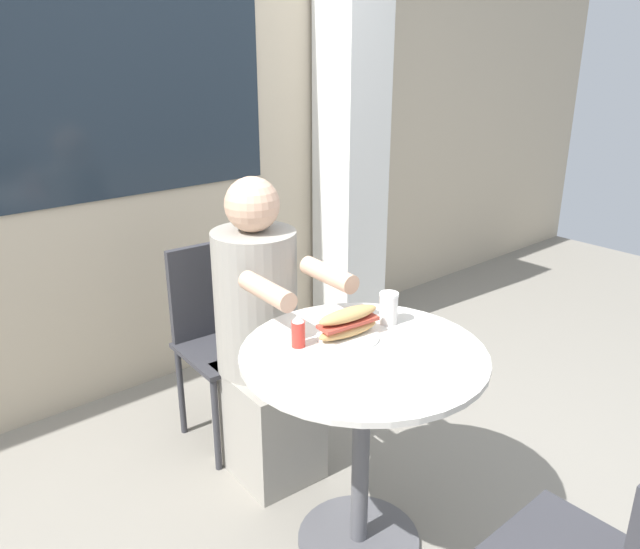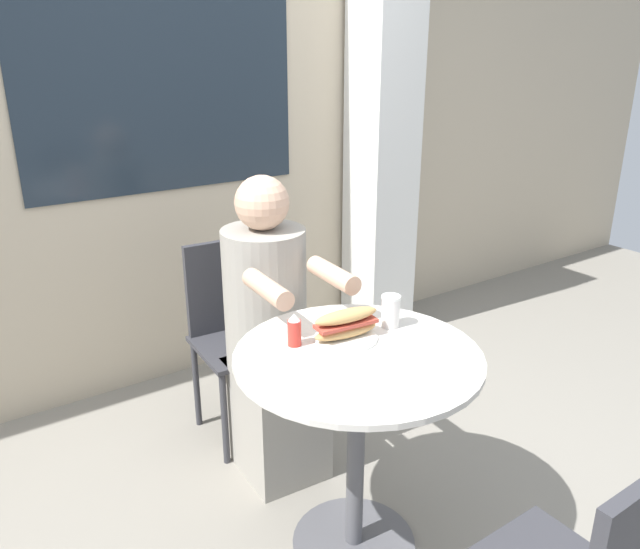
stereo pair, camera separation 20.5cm
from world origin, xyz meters
name	(u,v)px [view 1 (the left image)]	position (x,y,z in m)	size (l,w,h in m)	color
ground_plane	(358,540)	(0.00, 0.00, 0.00)	(8.00, 8.00, 0.00)	gray
storefront_wall	(129,106)	(0.00, 1.57, 1.40)	(8.00, 0.09, 2.80)	#B7A88E
lattice_pillar	(351,133)	(1.20, 1.35, 1.20)	(0.31, 0.31, 2.40)	silver
cafe_table	(362,406)	(0.00, 0.00, 0.56)	(0.79, 0.79, 0.76)	beige
diner_chair	(218,325)	(0.01, 0.92, 0.52)	(0.40, 0.40, 0.87)	#333338
seated_diner	(262,350)	(0.01, 0.57, 0.54)	(0.35, 0.59, 1.22)	gray
sandwich_on_plate	(348,325)	(0.03, 0.10, 0.81)	(0.24, 0.21, 0.10)	white
drink_cup	(389,308)	(0.21, 0.10, 0.82)	(0.07, 0.07, 0.11)	silver
condiment_bottle	(298,331)	(-0.13, 0.16, 0.81)	(0.04, 0.04, 0.11)	red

